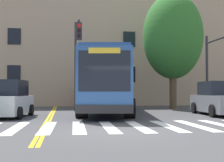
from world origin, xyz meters
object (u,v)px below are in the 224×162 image
car_white_near_lane (8,100)px  car_red_behind_bus (84,97)px  car_grey_far_lane (219,100)px  city_bus (107,82)px  traffic_light_overhead (77,50)px  street_tree_curbside_large (173,36)px  traffic_light_near_corner (219,58)px

car_white_near_lane → car_red_behind_bus: (4.56, 11.59, -0.05)m
car_white_near_lane → car_grey_far_lane: (11.32, -0.24, -0.02)m
city_bus → car_grey_far_lane: city_bus is taller
traffic_light_overhead → car_white_near_lane: bearing=-138.5°
city_bus → traffic_light_overhead: (-1.79, 0.92, 2.03)m
city_bus → car_red_behind_bus: size_ratio=2.79×
street_tree_curbside_large → traffic_light_overhead: bearing=-158.9°
car_red_behind_bus → street_tree_curbside_large: size_ratio=0.49×
car_grey_far_lane → car_red_behind_bus: car_grey_far_lane is taller
car_white_near_lane → traffic_light_near_corner: traffic_light_near_corner is taller
traffic_light_overhead → city_bus: bearing=-27.1°
city_bus → traffic_light_overhead: bearing=152.9°
car_grey_far_lane → street_tree_curbside_large: (-0.42, 6.23, 4.62)m
car_white_near_lane → city_bus: bearing=22.6°
traffic_light_near_corner → city_bus: bearing=169.3°
car_grey_far_lane → car_red_behind_bus: bearing=119.8°
city_bus → traffic_light_near_corner: (6.61, -1.25, 1.44)m
car_white_near_lane → traffic_light_overhead: (3.58, 3.16, 3.04)m
car_grey_far_lane → traffic_light_overhead: traffic_light_overhead is taller
city_bus → car_red_behind_bus: (-0.81, 9.35, -1.05)m
traffic_light_overhead → street_tree_curbside_large: street_tree_curbside_large is taller
car_grey_far_lane → traffic_light_near_corner: 2.83m
car_white_near_lane → car_red_behind_bus: 12.45m
car_red_behind_bus → traffic_light_near_corner: bearing=-55.0°
city_bus → street_tree_curbside_large: size_ratio=1.37×
traffic_light_overhead → car_grey_far_lane: bearing=-23.7°
street_tree_curbside_large → car_red_behind_bus: bearing=138.6°
city_bus → car_red_behind_bus: 9.44m
city_bus → traffic_light_overhead: 2.86m
car_red_behind_bus → traffic_light_near_corner: 13.17m
car_white_near_lane → traffic_light_overhead: bearing=41.5°
car_red_behind_bus → traffic_light_near_corner: (7.42, -10.60, 2.49)m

